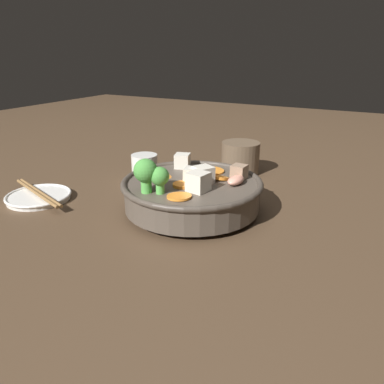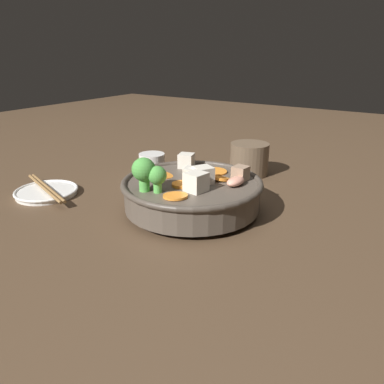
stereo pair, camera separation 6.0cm
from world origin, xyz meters
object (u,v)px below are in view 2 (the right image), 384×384
at_px(stirfry_bowl, 192,191).
at_px(dark_mug, 249,159).
at_px(tea_cup, 152,166).
at_px(chopsticks_pair, 46,188).
at_px(side_saucer, 46,192).

xyz_separation_m(stirfry_bowl, dark_mug, (0.28, 0.01, -0.00)).
xyz_separation_m(tea_cup, chopsticks_pair, (-0.22, 0.12, -0.02)).
bearing_deg(stirfry_bowl, tea_cup, 58.91).
distance_m(side_saucer, tea_cup, 0.25).
xyz_separation_m(side_saucer, tea_cup, (0.22, -0.12, 0.02)).
xyz_separation_m(dark_mug, chopsticks_pair, (-0.38, 0.31, -0.02)).
xyz_separation_m(side_saucer, dark_mug, (0.38, -0.31, 0.03)).
height_order(stirfry_bowl, dark_mug, stirfry_bowl).
height_order(side_saucer, dark_mug, dark_mug).
bearing_deg(chopsticks_pair, stirfry_bowl, -72.03).
xyz_separation_m(tea_cup, dark_mug, (0.16, -0.19, 0.01)).
relative_size(side_saucer, dark_mug, 1.13).
height_order(tea_cup, chopsticks_pair, tea_cup).
distance_m(dark_mug, chopsticks_pair, 0.49).
bearing_deg(tea_cup, side_saucer, 150.82).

